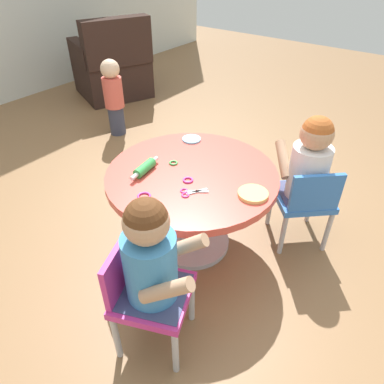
{
  "coord_description": "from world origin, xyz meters",
  "views": [
    {
      "loc": [
        -1.22,
        -0.93,
        1.51
      ],
      "look_at": [
        0.0,
        0.0,
        0.38
      ],
      "focal_mm": 33.06,
      "sensor_mm": 36.0,
      "label": 1
    }
  ],
  "objects_px": {
    "child_chair_left": "(145,292)",
    "rolling_pin": "(145,168)",
    "craft_table": "(192,191)",
    "craft_scissors": "(190,192)",
    "seated_child_left": "(151,256)",
    "seated_child_right": "(310,161)",
    "toddler_standing": "(114,96)",
    "child_chair_right": "(305,200)",
    "armchair_dark": "(113,68)"
  },
  "relations": [
    {
      "from": "craft_scissors",
      "to": "rolling_pin",
      "type": "bearing_deg",
      "value": 89.33
    },
    {
      "from": "armchair_dark",
      "to": "toddler_standing",
      "type": "xyz_separation_m",
      "value": [
        -0.65,
        -0.73,
        0.05
      ]
    },
    {
      "from": "seated_child_left",
      "to": "seated_child_right",
      "type": "bearing_deg",
      "value": -11.86
    },
    {
      "from": "armchair_dark",
      "to": "rolling_pin",
      "type": "bearing_deg",
      "value": -128.13
    },
    {
      "from": "toddler_standing",
      "to": "craft_scissors",
      "type": "distance_m",
      "value": 1.77
    },
    {
      "from": "rolling_pin",
      "to": "seated_child_right",
      "type": "bearing_deg",
      "value": -48.65
    },
    {
      "from": "armchair_dark",
      "to": "craft_scissors",
      "type": "xyz_separation_m",
      "value": [
        -1.54,
        -2.25,
        0.2
      ]
    },
    {
      "from": "child_chair_right",
      "to": "armchair_dark",
      "type": "distance_m",
      "value": 2.81
    },
    {
      "from": "craft_table",
      "to": "child_chair_left",
      "type": "xyz_separation_m",
      "value": [
        -0.6,
        -0.21,
        -0.08
      ]
    },
    {
      "from": "seated_child_left",
      "to": "craft_scissors",
      "type": "relative_size",
      "value": 3.78
    },
    {
      "from": "child_chair_left",
      "to": "seated_child_right",
      "type": "bearing_deg",
      "value": -13.64
    },
    {
      "from": "armchair_dark",
      "to": "seated_child_left",
      "type": "bearing_deg",
      "value": -129.41
    },
    {
      "from": "rolling_pin",
      "to": "child_chair_right",
      "type": "bearing_deg",
      "value": -51.26
    },
    {
      "from": "craft_table",
      "to": "rolling_pin",
      "type": "height_order",
      "value": "rolling_pin"
    },
    {
      "from": "child_chair_left",
      "to": "rolling_pin",
      "type": "relative_size",
      "value": 2.32
    },
    {
      "from": "child_chair_right",
      "to": "craft_scissors",
      "type": "xyz_separation_m",
      "value": [
        -0.55,
        0.38,
        0.2
      ]
    },
    {
      "from": "rolling_pin",
      "to": "craft_table",
      "type": "bearing_deg",
      "value": -53.76
    },
    {
      "from": "child_chair_right",
      "to": "armchair_dark",
      "type": "bearing_deg",
      "value": 69.5
    },
    {
      "from": "seated_child_left",
      "to": "rolling_pin",
      "type": "bearing_deg",
      "value": 45.46
    },
    {
      "from": "child_chair_left",
      "to": "craft_scissors",
      "type": "xyz_separation_m",
      "value": [
        0.45,
        0.11,
        0.2
      ]
    },
    {
      "from": "toddler_standing",
      "to": "craft_scissors",
      "type": "height_order",
      "value": "toddler_standing"
    },
    {
      "from": "seated_child_right",
      "to": "toddler_standing",
      "type": "xyz_separation_m",
      "value": [
        0.31,
        1.88,
        -0.17
      ]
    },
    {
      "from": "seated_child_left",
      "to": "armchair_dark",
      "type": "height_order",
      "value": "armchair_dark"
    },
    {
      "from": "toddler_standing",
      "to": "craft_scissors",
      "type": "bearing_deg",
      "value": -120.21
    },
    {
      "from": "armchair_dark",
      "to": "craft_scissors",
      "type": "height_order",
      "value": "armchair_dark"
    },
    {
      "from": "child_chair_left",
      "to": "seated_child_right",
      "type": "xyz_separation_m",
      "value": [
        1.03,
        -0.25,
        0.23
      ]
    },
    {
      "from": "child_chair_right",
      "to": "seated_child_right",
      "type": "relative_size",
      "value": 1.05
    },
    {
      "from": "craft_scissors",
      "to": "child_chair_right",
      "type": "bearing_deg",
      "value": -34.88
    },
    {
      "from": "child_chair_left",
      "to": "craft_scissors",
      "type": "height_order",
      "value": "child_chair_left"
    },
    {
      "from": "seated_child_left",
      "to": "toddler_standing",
      "type": "xyz_separation_m",
      "value": [
        1.32,
        1.67,
        -0.17
      ]
    },
    {
      "from": "craft_table",
      "to": "craft_scissors",
      "type": "relative_size",
      "value": 6.67
    },
    {
      "from": "child_chair_right",
      "to": "seated_child_right",
      "type": "xyz_separation_m",
      "value": [
        0.03,
        0.03,
        0.23
      ]
    },
    {
      "from": "craft_table",
      "to": "child_chair_left",
      "type": "relative_size",
      "value": 1.68
    },
    {
      "from": "child_chair_right",
      "to": "armchair_dark",
      "type": "height_order",
      "value": "armchair_dark"
    },
    {
      "from": "seated_child_left",
      "to": "child_chair_right",
      "type": "distance_m",
      "value": 1.04
    },
    {
      "from": "seated_child_left",
      "to": "craft_scissors",
      "type": "bearing_deg",
      "value": 18.47
    },
    {
      "from": "craft_table",
      "to": "child_chair_right",
      "type": "distance_m",
      "value": 0.64
    },
    {
      "from": "child_chair_right",
      "to": "toddler_standing",
      "type": "height_order",
      "value": "toddler_standing"
    },
    {
      "from": "child_chair_left",
      "to": "seated_child_left",
      "type": "height_order",
      "value": "seated_child_left"
    },
    {
      "from": "child_chair_left",
      "to": "craft_scissors",
      "type": "bearing_deg",
      "value": 13.51
    },
    {
      "from": "craft_scissors",
      "to": "seated_child_right",
      "type": "bearing_deg",
      "value": -31.6
    },
    {
      "from": "craft_table",
      "to": "craft_scissors",
      "type": "bearing_deg",
      "value": -145.59
    },
    {
      "from": "craft_table",
      "to": "armchair_dark",
      "type": "xyz_separation_m",
      "value": [
        1.39,
        2.15,
        -0.08
      ]
    },
    {
      "from": "armchair_dark",
      "to": "craft_scissors",
      "type": "relative_size",
      "value": 6.88
    },
    {
      "from": "craft_table",
      "to": "craft_scissors",
      "type": "xyz_separation_m",
      "value": [
        -0.15,
        -0.1,
        0.12
      ]
    },
    {
      "from": "craft_table",
      "to": "seated_child_right",
      "type": "height_order",
      "value": "seated_child_right"
    },
    {
      "from": "toddler_standing",
      "to": "seated_child_right",
      "type": "bearing_deg",
      "value": -99.29
    },
    {
      "from": "child_chair_left",
      "to": "rolling_pin",
      "type": "distance_m",
      "value": 0.65
    },
    {
      "from": "craft_table",
      "to": "rolling_pin",
      "type": "bearing_deg",
      "value": 126.24
    },
    {
      "from": "craft_scissors",
      "to": "child_chair_left",
      "type": "bearing_deg",
      "value": -166.49
    }
  ]
}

